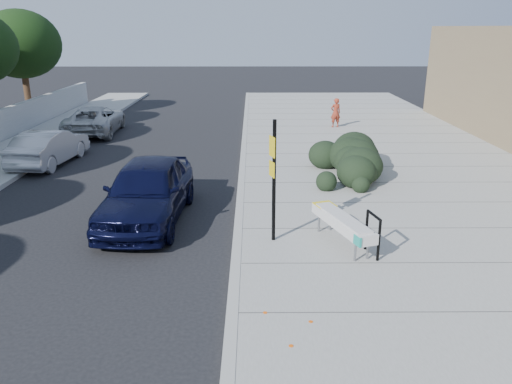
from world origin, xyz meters
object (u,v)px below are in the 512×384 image
(sign_post, at_px, (273,175))
(pedestrian, at_px, (336,113))
(wagon_silver, at_px, (49,147))
(bike_rack, at_px, (373,230))
(suv_silver, at_px, (95,120))
(bench, at_px, (342,222))
(sedan_navy, at_px, (147,191))

(sign_post, height_order, pedestrian, sign_post)
(wagon_silver, distance_m, pedestrian, 13.90)
(bike_rack, relative_size, sign_post, 0.34)
(bike_rack, relative_size, suv_silver, 0.20)
(bench, distance_m, sign_post, 1.99)
(bike_rack, distance_m, pedestrian, 15.38)
(pedestrian, bearing_deg, sedan_navy, 46.45)
(pedestrian, bearing_deg, wagon_silver, 14.81)
(wagon_silver, bearing_deg, bike_rack, 147.06)
(sedan_navy, bearing_deg, bench, -19.56)
(bike_rack, bearing_deg, bench, 122.62)
(sign_post, bearing_deg, pedestrian, 57.16)
(pedestrian, bearing_deg, suv_silver, -10.31)
(sedan_navy, relative_size, suv_silver, 1.01)
(bike_rack, distance_m, wagon_silver, 13.63)
(suv_silver, bearing_deg, sign_post, 118.48)
(bike_rack, relative_size, sedan_navy, 0.20)
(suv_silver, bearing_deg, pedestrian, -179.27)
(bike_rack, distance_m, suv_silver, 17.95)
(bench, relative_size, sign_post, 0.81)
(bike_rack, height_order, wagon_silver, wagon_silver)
(bike_rack, height_order, pedestrian, pedestrian)
(wagon_silver, xyz_separation_m, suv_silver, (0.00, 5.92, 0.00))
(bench, distance_m, suv_silver, 17.14)
(wagon_silver, bearing_deg, sedan_navy, 135.99)
(sign_post, distance_m, suv_silver, 16.04)
(wagon_silver, height_order, suv_silver, suv_silver)
(bike_rack, relative_size, pedestrian, 0.66)
(bench, height_order, sedan_navy, sedan_navy)
(bike_rack, bearing_deg, pedestrian, 70.73)
(sedan_navy, bearing_deg, pedestrian, 63.10)
(wagon_silver, bearing_deg, bench, 147.38)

